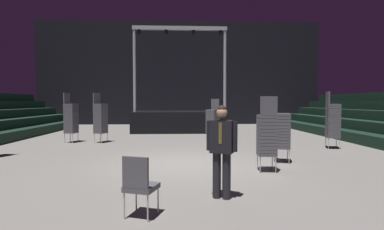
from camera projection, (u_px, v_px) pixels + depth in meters
name	position (u px, v px, depth m)	size (l,w,h in m)	color
ground_plane	(181.00, 165.00, 8.37)	(22.00, 30.00, 0.10)	slate
arena_end_wall	(180.00, 73.00, 23.17)	(22.00, 0.30, 8.00)	black
stage_riser	(180.00, 120.00, 17.62)	(5.46, 3.17, 5.87)	black
man_with_tie	(222.00, 146.00, 5.30)	(0.56, 0.36, 1.68)	black
chair_stack_front_left	(281.00, 130.00, 8.49)	(0.53, 0.53, 1.88)	#B2B5BA
chair_stack_front_right	(267.00, 134.00, 7.37)	(0.47, 0.47, 1.88)	#B2B5BA
chair_stack_mid_left	(213.00, 120.00, 12.80)	(0.62, 0.62, 1.88)	#B2B5BA
chair_stack_mid_centre	(71.00, 118.00, 12.70)	(0.54, 0.54, 2.14)	#B2B5BA
chair_stack_rear_left	(100.00, 118.00, 12.66)	(0.59, 0.59, 2.14)	#B2B5BA
chair_stack_rear_right	(333.00, 120.00, 11.01)	(0.52, 0.52, 2.14)	#B2B5BA
loose_chair_near_man	(139.00, 183.00, 4.42)	(0.56, 0.56, 0.95)	#B2B5BA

